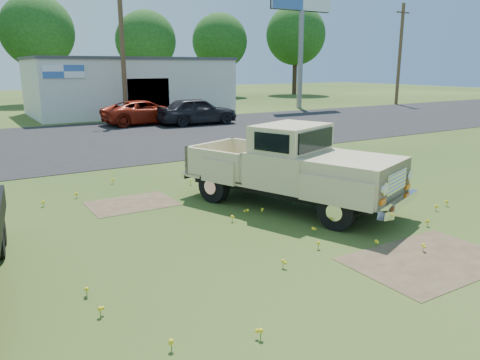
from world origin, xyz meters
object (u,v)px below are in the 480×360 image
billboard (302,3)px  vintage_pickup_truck (290,166)px  dark_sedan (197,111)px  red_pickup (145,112)px

billboard → vintage_pickup_truck: 30.39m
vintage_pickup_truck → billboard: bearing=30.1°
vintage_pickup_truck → dark_sedan: 17.70m
vintage_pickup_truck → dark_sedan: vintage_pickup_truck is taller
vintage_pickup_truck → dark_sedan: size_ratio=1.20×
billboard → vintage_pickup_truck: bearing=-129.1°
red_pickup → billboard: bearing=-77.3°
billboard → vintage_pickup_truck: size_ratio=1.88×
vintage_pickup_truck → red_pickup: vintage_pickup_truck is taller
red_pickup → dark_sedan: (2.67, -1.87, 0.10)m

